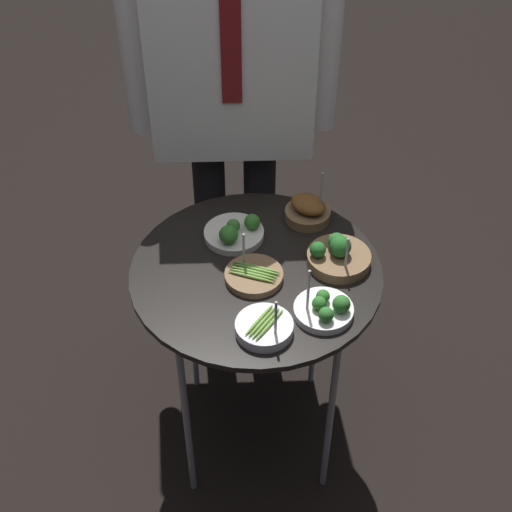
{
  "coord_description": "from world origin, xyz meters",
  "views": [
    {
      "loc": [
        -0.05,
        -1.43,
        2.09
      ],
      "look_at": [
        0.0,
        0.0,
        0.81
      ],
      "focal_mm": 50.0,
      "sensor_mm": 36.0,
      "label": 1
    }
  ],
  "objects_px": {
    "bowl_broccoli_far_rim": "(235,232)",
    "bowl_asparagus_front_center": "(254,275)",
    "bowl_roast_back_right": "(308,210)",
    "bowl_asparagus_mid_left": "(264,327)",
    "serving_cart": "(256,284)",
    "waiter_figure": "(232,71)",
    "bowl_broccoli_front_left": "(325,309)",
    "bowl_broccoli_front_right": "(338,254)"
  },
  "relations": [
    {
      "from": "bowl_asparagus_mid_left",
      "to": "serving_cart",
      "type": "bearing_deg",
      "value": 93.09
    },
    {
      "from": "bowl_asparagus_front_center",
      "to": "bowl_roast_back_right",
      "type": "height_order",
      "value": "bowl_roast_back_right"
    },
    {
      "from": "bowl_asparagus_mid_left",
      "to": "bowl_asparagus_front_center",
      "type": "relative_size",
      "value": 0.92
    },
    {
      "from": "bowl_broccoli_front_right",
      "to": "bowl_asparagus_mid_left",
      "type": "bearing_deg",
      "value": -130.67
    },
    {
      "from": "bowl_asparagus_mid_left",
      "to": "bowl_broccoli_far_rim",
      "type": "height_order",
      "value": "bowl_asparagus_mid_left"
    },
    {
      "from": "bowl_asparagus_front_center",
      "to": "bowl_broccoli_front_right",
      "type": "height_order",
      "value": "same"
    },
    {
      "from": "waiter_figure",
      "to": "bowl_broccoli_front_left",
      "type": "bearing_deg",
      "value": -71.57
    },
    {
      "from": "bowl_broccoli_front_right",
      "to": "waiter_figure",
      "type": "relative_size",
      "value": 0.1
    },
    {
      "from": "bowl_asparagus_front_center",
      "to": "bowl_broccoli_front_left",
      "type": "relative_size",
      "value": 1.03
    },
    {
      "from": "bowl_asparagus_front_center",
      "to": "serving_cart",
      "type": "bearing_deg",
      "value": 78.2
    },
    {
      "from": "bowl_broccoli_front_left",
      "to": "bowl_broccoli_front_right",
      "type": "distance_m",
      "value": 0.2
    },
    {
      "from": "serving_cart",
      "to": "waiter_figure",
      "type": "relative_size",
      "value": 0.44
    },
    {
      "from": "bowl_roast_back_right",
      "to": "waiter_figure",
      "type": "bearing_deg",
      "value": 127.24
    },
    {
      "from": "bowl_broccoli_far_rim",
      "to": "waiter_figure",
      "type": "bearing_deg",
      "value": 89.7
    },
    {
      "from": "bowl_broccoli_far_rim",
      "to": "bowl_roast_back_right",
      "type": "relative_size",
      "value": 0.98
    },
    {
      "from": "bowl_broccoli_front_left",
      "to": "bowl_roast_back_right",
      "type": "bearing_deg",
      "value": 91.41
    },
    {
      "from": "bowl_broccoli_far_rim",
      "to": "bowl_asparagus_front_center",
      "type": "xyz_separation_m",
      "value": [
        0.05,
        -0.17,
        -0.01
      ]
    },
    {
      "from": "bowl_broccoli_far_rim",
      "to": "bowl_broccoli_front_right",
      "type": "bearing_deg",
      "value": -22.16
    },
    {
      "from": "bowl_broccoli_far_rim",
      "to": "bowl_asparagus_mid_left",
      "type": "bearing_deg",
      "value": -79.39
    },
    {
      "from": "waiter_figure",
      "to": "serving_cart",
      "type": "bearing_deg",
      "value": -83.84
    },
    {
      "from": "bowl_broccoli_front_left",
      "to": "waiter_figure",
      "type": "xyz_separation_m",
      "value": [
        -0.22,
        0.67,
        0.31
      ]
    },
    {
      "from": "serving_cart",
      "to": "bowl_roast_back_right",
      "type": "height_order",
      "value": "bowl_roast_back_right"
    },
    {
      "from": "serving_cart",
      "to": "bowl_broccoli_front_left",
      "type": "xyz_separation_m",
      "value": [
        0.17,
        -0.18,
        0.08
      ]
    },
    {
      "from": "bowl_broccoli_far_rim",
      "to": "bowl_broccoli_front_left",
      "type": "xyz_separation_m",
      "value": [
        0.23,
        -0.31,
        -0.0
      ]
    },
    {
      "from": "bowl_broccoli_far_rim",
      "to": "bowl_broccoli_front_left",
      "type": "height_order",
      "value": "bowl_broccoli_front_left"
    },
    {
      "from": "serving_cart",
      "to": "bowl_asparagus_mid_left",
      "type": "distance_m",
      "value": 0.24
    },
    {
      "from": "bowl_asparagus_front_center",
      "to": "waiter_figure",
      "type": "xyz_separation_m",
      "value": [
        -0.05,
        0.53,
        0.32
      ]
    },
    {
      "from": "waiter_figure",
      "to": "bowl_broccoli_front_right",
      "type": "bearing_deg",
      "value": -59.71
    },
    {
      "from": "bowl_roast_back_right",
      "to": "waiter_figure",
      "type": "relative_size",
      "value": 0.1
    },
    {
      "from": "bowl_broccoli_far_rim",
      "to": "bowl_asparagus_front_center",
      "type": "height_order",
      "value": "bowl_asparagus_front_center"
    },
    {
      "from": "bowl_broccoli_far_rim",
      "to": "bowl_asparagus_front_center",
      "type": "bearing_deg",
      "value": -74.07
    },
    {
      "from": "bowl_asparagus_mid_left",
      "to": "waiter_figure",
      "type": "bearing_deg",
      "value": 95.2
    },
    {
      "from": "serving_cart",
      "to": "bowl_broccoli_far_rim",
      "type": "xyz_separation_m",
      "value": [
        -0.06,
        0.13,
        0.08
      ]
    },
    {
      "from": "waiter_figure",
      "to": "bowl_roast_back_right",
      "type": "bearing_deg",
      "value": -52.76
    },
    {
      "from": "bowl_roast_back_right",
      "to": "waiter_figure",
      "type": "distance_m",
      "value": 0.47
    },
    {
      "from": "bowl_asparagus_mid_left",
      "to": "bowl_broccoli_far_rim",
      "type": "bearing_deg",
      "value": 100.61
    },
    {
      "from": "bowl_roast_back_right",
      "to": "bowl_broccoli_front_left",
      "type": "height_order",
      "value": "bowl_roast_back_right"
    },
    {
      "from": "bowl_roast_back_right",
      "to": "bowl_broccoli_front_left",
      "type": "bearing_deg",
      "value": -88.59
    },
    {
      "from": "bowl_broccoli_far_rim",
      "to": "waiter_figure",
      "type": "distance_m",
      "value": 0.48
    },
    {
      "from": "serving_cart",
      "to": "bowl_broccoli_front_right",
      "type": "xyz_separation_m",
      "value": [
        0.23,
        0.02,
        0.09
      ]
    },
    {
      "from": "bowl_asparagus_mid_left",
      "to": "bowl_broccoli_front_left",
      "type": "bearing_deg",
      "value": 18.44
    },
    {
      "from": "serving_cart",
      "to": "waiter_figure",
      "type": "xyz_separation_m",
      "value": [
        -0.05,
        0.5,
        0.39
      ]
    }
  ]
}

